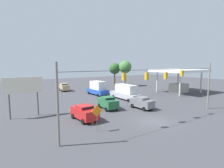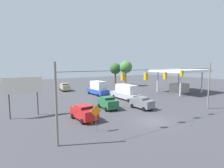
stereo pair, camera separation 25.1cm
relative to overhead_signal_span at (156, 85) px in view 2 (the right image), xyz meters
name	(u,v)px [view 2 (the right image)]	position (x,y,z in m)	size (l,w,h in m)	color
ground_plane	(153,121)	(0.01, -0.30, -4.49)	(140.00, 140.00, 0.00)	#3D3D42
overhead_signal_span	(156,85)	(0.00, 0.00, 0.00)	(23.53, 0.38, 7.19)	slate
sedan_tan_withflow_deep	(65,87)	(1.53, -30.21, -3.45)	(2.30, 3.93, 2.01)	tan
box_truck_silver_oncoming_far	(126,92)	(-5.19, -12.80, -3.03)	(2.46, 7.51, 2.98)	#A8AAB2
sedan_red_parked_shoulder	(84,112)	(6.92, -5.38, -3.51)	(2.39, 4.32, 1.87)	red
box_truck_blue_oncoming_deep	(98,88)	(-2.98, -20.35, -2.95)	(2.84, 6.18, 3.14)	#234CB2
sedan_green_withflow_mid	(108,102)	(1.56, -8.50, -3.49)	(2.35, 4.26, 1.91)	#236038
sedan_grey_crossing_near	(142,103)	(-2.98, -5.63, -3.53)	(2.18, 3.97, 1.85)	slate
traffic_cone_nearest	(91,121)	(6.66, -3.76, -4.20)	(0.41, 0.41, 0.58)	orange
traffic_cone_second	(80,114)	(6.79, -7.07, -4.20)	(0.41, 0.41, 0.58)	orange
traffic_cone_third	(71,108)	(6.75, -10.71, -4.20)	(0.41, 0.41, 0.58)	orange
gas_station	(180,76)	(-21.48, -12.51, -0.35)	(11.78, 9.51, 5.67)	silver
roadside_billboard	(23,88)	(13.09, -10.74, -0.55)	(4.78, 0.16, 5.31)	#4C473D
work_zone_sign	(96,113)	(7.39, -1.14, -2.50)	(1.27, 0.06, 2.84)	slate
tree_horizon_left	(126,67)	(-18.02, -29.81, 1.54)	(3.95, 3.95, 8.05)	brown
tree_horizon_right	(115,69)	(-17.08, -34.43, 0.95)	(3.75, 3.75, 7.37)	#4C3823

